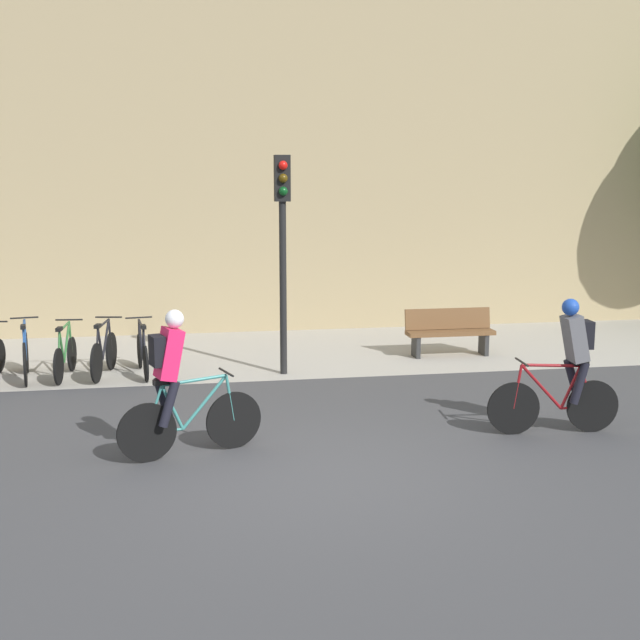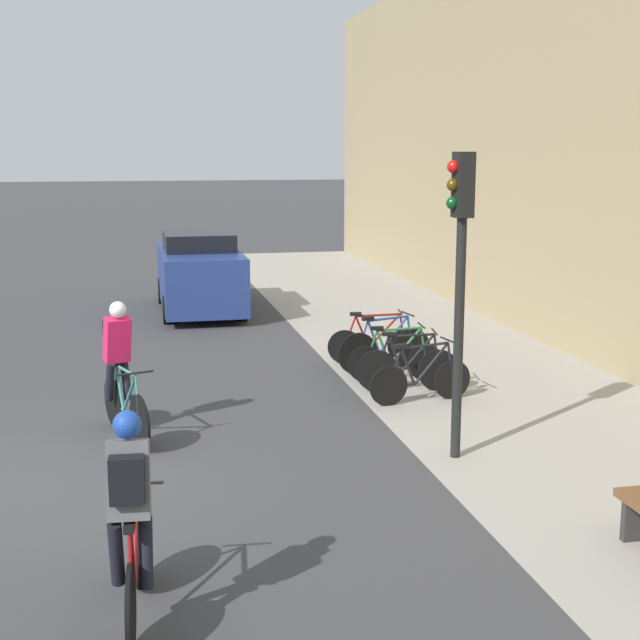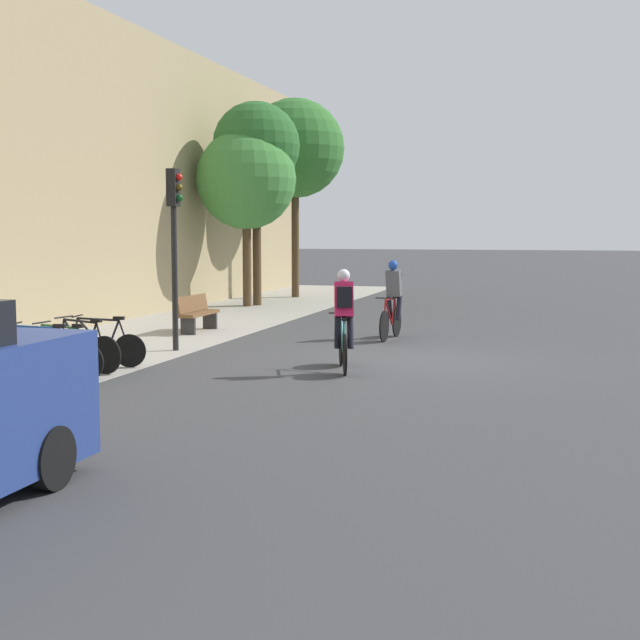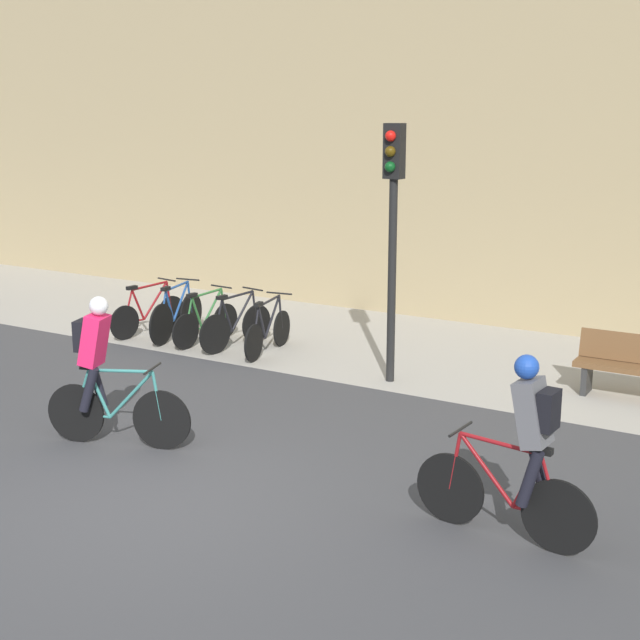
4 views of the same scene
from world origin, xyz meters
The scene contains 14 objects.
ground centered at (0.00, 0.00, 0.00)m, with size 200.00×200.00×0.00m, color #3D3D3F.
kerb_strip centered at (0.00, 6.75, 0.00)m, with size 44.00×4.50×0.01m, color #A39E93.
cyclist_pink centered at (-1.59, 0.95, 0.95)m, with size 1.73×0.66×1.80m.
cyclist_grey centered at (3.44, 1.05, 0.95)m, with size 1.77×0.46×1.79m.
parked_bike_0 centered at (-4.74, 5.31, 0.38)m, with size 0.46×1.65×0.94m.
parked_bike_1 centered at (-4.11, 5.32, 0.42)m, with size 0.46×1.71×0.99m.
parked_bike_2 centered at (-3.47, 5.31, 0.38)m, with size 0.46×1.59×0.94m.
parked_bike_3 centered at (-2.83, 5.32, 0.40)m, with size 0.46×1.61×0.97m.
parked_bike_4 centered at (-2.19, 5.31, 0.38)m, with size 0.46×1.65×0.94m.
traffic_light_pole centered at (0.20, 4.95, 2.56)m, with size 0.26×0.30×3.71m.
bench centered at (3.50, 5.90, 0.47)m, with size 1.68×0.44×0.89m.
street_tree_0 centered at (11.24, 7.10, 5.18)m, with size 2.85×2.85×6.65m.
street_tree_1 centered at (10.75, 7.28, 4.09)m, with size 3.23×3.23×5.73m.
street_tree_2 centered at (15.04, 6.95, 5.44)m, with size 3.62×3.62×7.27m.
Camera 3 is at (-16.53, -2.78, 2.46)m, focal length 50.00 mm.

